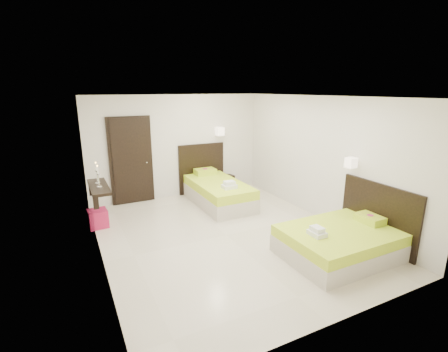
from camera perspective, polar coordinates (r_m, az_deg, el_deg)
name	(u,v)px	position (r m, az deg, el deg)	size (l,w,h in m)	color
floor	(226,235)	(6.36, 0.41, -10.36)	(5.50, 5.50, 0.00)	beige
bed_single	(217,190)	(7.98, -1.26, -2.52)	(1.28, 2.13, 1.75)	beige
bed_double	(342,240)	(5.91, 20.05, -10.53)	(1.84, 1.56, 1.52)	beige
nightstand	(224,182)	(9.05, 0.00, -1.12)	(0.46, 0.41, 0.41)	black
ottoman	(98,218)	(7.13, -21.29, -6.97)	(0.36, 0.36, 0.36)	#A3153F
door	(131,161)	(8.11, -16.00, 2.54)	(1.02, 0.15, 2.14)	black
console_shelf	(98,187)	(7.00, -21.24, -1.85)	(0.35, 1.20, 0.78)	black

